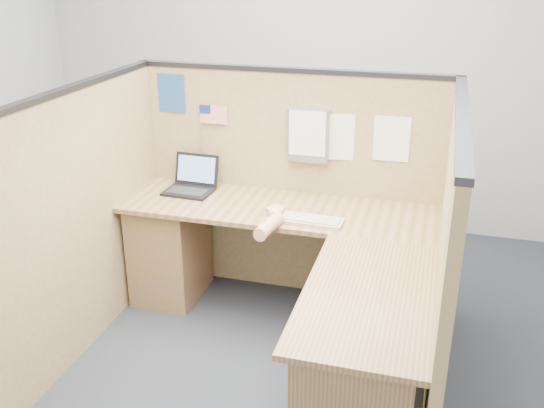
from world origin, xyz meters
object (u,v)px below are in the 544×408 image
(laptop, at_px, (192,182))
(keyboard, at_px, (305,219))
(mouse, at_px, (276,214))
(l_desk, at_px, (291,290))

(laptop, bearing_deg, keyboard, -17.83)
(laptop, xyz_separation_m, mouse, (0.66, -0.29, -0.03))
(laptop, bearing_deg, l_desk, -30.69)
(keyboard, relative_size, mouse, 3.88)
(l_desk, relative_size, mouse, 17.04)
(laptop, relative_size, keyboard, 0.70)
(keyboard, bearing_deg, laptop, 161.97)
(l_desk, xyz_separation_m, laptop, (-0.81, 0.52, 0.39))
(keyboard, bearing_deg, mouse, 176.83)
(mouse, bearing_deg, keyboard, -5.14)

